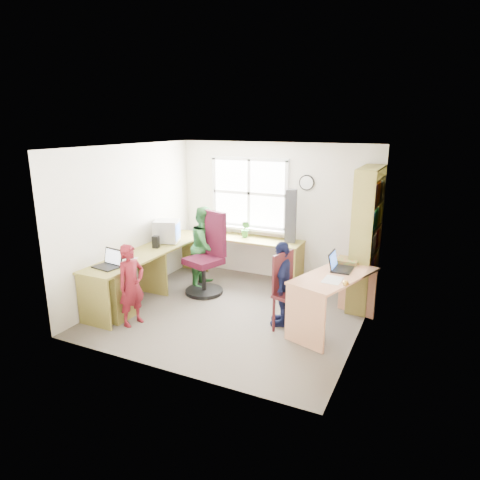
{
  "coord_description": "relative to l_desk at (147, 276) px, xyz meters",
  "views": [
    {
      "loc": [
        2.59,
        -5.21,
        2.7
      ],
      "look_at": [
        0.0,
        0.25,
        1.05
      ],
      "focal_mm": 32.0,
      "sensor_mm": 36.0,
      "label": 1
    }
  ],
  "objects": [
    {
      "name": "cd_tower",
      "position": [
        1.66,
        1.78,
        0.74
      ],
      "size": [
        0.21,
        0.2,
        0.9
      ],
      "rotation": [
        0.0,
        0.0,
        0.22
      ],
      "color": "black",
      "rests_on": "l_desk"
    },
    {
      "name": "potted_plant",
      "position": [
        0.85,
        1.71,
        0.45
      ],
      "size": [
        0.2,
        0.18,
        0.3
      ],
      "primitive_type": "imported",
      "rotation": [
        0.0,
        0.0,
        -0.29
      ],
      "color": "#307830",
      "rests_on": "l_desk"
    },
    {
      "name": "speaker_b",
      "position": [
        -0.16,
        1.07,
        0.39
      ],
      "size": [
        0.11,
        0.11,
        0.19
      ],
      "rotation": [
        0.0,
        0.0,
        -0.09
      ],
      "color": "black",
      "rests_on": "l_desk"
    },
    {
      "name": "person_navy",
      "position": [
        2.07,
        0.26,
        0.14
      ],
      "size": [
        0.47,
        0.75,
        1.19
      ],
      "primitive_type": "imported",
      "rotation": [
        0.0,
        0.0,
        -1.29
      ],
      "color": "#13193E",
      "rests_on": "ground"
    },
    {
      "name": "laptop_right",
      "position": [
        2.75,
        0.63,
        0.38
      ],
      "size": [
        0.3,
        0.36,
        0.24
      ],
      "rotation": [
        0.0,
        0.0,
        1.57
      ],
      "color": "black",
      "rests_on": "right_desk"
    },
    {
      "name": "paper_a",
      "position": [
        -0.16,
        -0.2,
        0.3
      ],
      "size": [
        0.3,
        0.34,
        0.0
      ],
      "rotation": [
        0.0,
        0.0,
        0.4
      ],
      "color": "beige",
      "rests_on": "l_desk"
    },
    {
      "name": "speaker_a",
      "position": [
        -0.19,
        0.51,
        0.39
      ],
      "size": [
        0.12,
        0.12,
        0.19
      ],
      "rotation": [
        0.0,
        0.0,
        0.21
      ],
      "color": "black",
      "rests_on": "l_desk"
    },
    {
      "name": "paper_b",
      "position": [
        2.77,
        0.19,
        0.32
      ],
      "size": [
        0.24,
        0.33,
        0.0
      ],
      "rotation": [
        0.0,
        0.0,
        -0.04
      ],
      "color": "beige",
      "rests_on": "right_desk"
    },
    {
      "name": "laptop_left",
      "position": [
        -0.22,
        -0.55,
        0.35
      ],
      "size": [
        0.39,
        0.34,
        0.24
      ],
      "rotation": [
        0.0,
        0.0,
        -0.15
      ],
      "color": "black",
      "rests_on": "l_desk"
    },
    {
      "name": "right_desk",
      "position": [
        2.75,
        0.41,
        0.11
      ],
      "size": [
        1.01,
        1.47,
        0.78
      ],
      "rotation": [
        0.0,
        0.0,
        -0.31
      ],
      "color": "tan",
      "rests_on": "ground"
    },
    {
      "name": "person_green",
      "position": [
        0.39,
        1.11,
        0.23
      ],
      "size": [
        0.6,
        0.73,
        1.37
      ],
      "primitive_type": "imported",
      "rotation": [
        0.0,
        0.0,
        1.7
      ],
      "color": "#2E7434",
      "rests_on": "ground"
    },
    {
      "name": "room",
      "position": [
        1.32,
        0.38,
        0.76
      ],
      "size": [
        3.64,
        3.44,
        2.44
      ],
      "color": "#4F473E",
      "rests_on": "ground"
    },
    {
      "name": "crt_monitor",
      "position": [
        -0.21,
        0.86,
        0.49
      ],
      "size": [
        0.48,
        0.46,
        0.38
      ],
      "rotation": [
        0.0,
        0.0,
        0.35
      ],
      "color": "#AFAEB3",
      "rests_on": "l_desk"
    },
    {
      "name": "bookshelf",
      "position": [
        2.96,
        1.47,
        0.55
      ],
      "size": [
        0.3,
        1.02,
        2.1
      ],
      "color": "olive",
      "rests_on": "ground"
    },
    {
      "name": "person_red",
      "position": [
        0.22,
        -0.63,
        0.12
      ],
      "size": [
        0.36,
        0.47,
        1.15
      ],
      "primitive_type": "imported",
      "rotation": [
        0.0,
        0.0,
        1.35
      ],
      "color": "maroon",
      "rests_on": "ground"
    },
    {
      "name": "wooden_chair",
      "position": [
        2.23,
        0.15,
        0.12
      ],
      "size": [
        0.57,
        0.57,
        1.06
      ],
      "rotation": [
        0.0,
        0.0,
        -0.28
      ],
      "color": "#44161B",
      "rests_on": "ground"
    },
    {
      "name": "game_box",
      "position": [
        2.8,
        0.98,
        0.35
      ],
      "size": [
        0.3,
        0.3,
        0.06
      ],
      "rotation": [
        0.0,
        0.0,
        0.0
      ],
      "color": "red",
      "rests_on": "right_desk"
    },
    {
      "name": "l_desk",
      "position": [
        0.0,
        0.0,
        0.0
      ],
      "size": [
        2.38,
        2.95,
        0.75
      ],
      "color": "olive",
      "rests_on": "ground"
    },
    {
      "name": "swivel_chair",
      "position": [
        0.58,
        0.84,
        0.12
      ],
      "size": [
        0.79,
        0.79,
        1.33
      ],
      "rotation": [
        0.0,
        0.0,
        -0.33
      ],
      "color": "black",
      "rests_on": "ground"
    }
  ]
}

